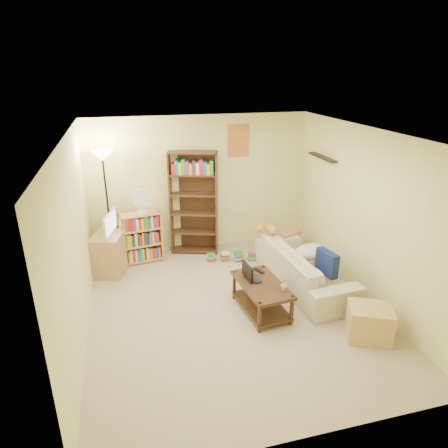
# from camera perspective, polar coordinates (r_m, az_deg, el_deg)

# --- Properties ---
(room) EXTENTS (4.50, 4.54, 2.52)m
(room) POSITION_cam_1_polar(r_m,az_deg,el_deg) (5.20, 1.42, 3.09)
(room) COLOR #BBAD8C
(room) RESTS_ON ground
(sofa) EXTENTS (2.21, 1.11, 0.61)m
(sofa) POSITION_cam_1_polar(r_m,az_deg,el_deg) (6.49, 11.39, -6.05)
(sofa) COLOR beige
(sofa) RESTS_ON ground
(navy_pillow) EXTENTS (0.19, 0.42, 0.36)m
(navy_pillow) POSITION_cam_1_polar(r_m,az_deg,el_deg) (6.08, 14.49, -5.39)
(navy_pillow) COLOR #121E51
(navy_pillow) RESTS_ON sofa
(cream_blanket) EXTENTS (0.56, 0.40, 0.24)m
(cream_blanket) POSITION_cam_1_polar(r_m,az_deg,el_deg) (6.51, 12.47, -3.94)
(cream_blanket) COLOR beige
(cream_blanket) RESTS_ON sofa
(tabby_cat) EXTENTS (0.48, 0.20, 0.17)m
(tabby_cat) POSITION_cam_1_polar(r_m,az_deg,el_deg) (6.86, 6.37, -0.63)
(tabby_cat) COLOR orange
(tabby_cat) RESTS_ON sofa
(coffee_table) EXTENTS (0.66, 1.06, 0.45)m
(coffee_table) POSITION_cam_1_polar(r_m,az_deg,el_deg) (5.74, 5.38, -9.77)
(coffee_table) COLOR #3F2218
(coffee_table) RESTS_ON ground
(laptop) EXTENTS (0.38, 0.32, 0.02)m
(laptop) POSITION_cam_1_polar(r_m,az_deg,el_deg) (5.78, 4.67, -7.59)
(laptop) COLOR black
(laptop) RESTS_ON coffee_table
(laptop_screen) EXTENTS (0.05, 0.33, 0.22)m
(laptop_screen) POSITION_cam_1_polar(r_m,az_deg,el_deg) (5.67, 3.36, -6.77)
(laptop_screen) COLOR white
(laptop_screen) RESTS_ON laptop
(mug) EXTENTS (0.14, 0.14, 0.08)m
(mug) POSITION_cam_1_polar(r_m,az_deg,el_deg) (5.52, 8.52, -8.96)
(mug) COLOR silver
(mug) RESTS_ON coffee_table
(tv_remote) EXTENTS (0.12, 0.19, 0.02)m
(tv_remote) POSITION_cam_1_polar(r_m,az_deg,el_deg) (5.96, 5.02, -6.66)
(tv_remote) COLOR black
(tv_remote) RESTS_ON coffee_table
(tv_stand) EXTENTS (0.62, 0.75, 0.69)m
(tv_stand) POSITION_cam_1_polar(r_m,az_deg,el_deg) (6.98, -16.02, -4.07)
(tv_stand) COLOR tan
(tv_stand) RESTS_ON ground
(television) EXTENTS (0.70, 0.44, 0.38)m
(television) POSITION_cam_1_polar(r_m,az_deg,el_deg) (6.78, -16.48, 0.01)
(television) COLOR black
(television) RESTS_ON tv_stand
(tall_bookshelf) EXTENTS (0.91, 0.53, 1.91)m
(tall_bookshelf) POSITION_cam_1_polar(r_m,az_deg,el_deg) (7.25, -4.34, 3.32)
(tall_bookshelf) COLOR #492A1C
(tall_bookshelf) RESTS_ON ground
(short_bookshelf) EXTENTS (0.75, 0.40, 0.92)m
(short_bookshelf) POSITION_cam_1_polar(r_m,az_deg,el_deg) (7.20, -11.75, -1.91)
(short_bookshelf) COLOR tan
(short_bookshelf) RESTS_ON ground
(desk_fan) EXTENTS (0.33, 0.18, 0.44)m
(desk_fan) POSITION_cam_1_polar(r_m,az_deg,el_deg) (6.92, -11.73, 3.25)
(desk_fan) COLOR white
(desk_fan) RESTS_ON short_bookshelf
(floor_lamp) EXTENTS (0.35, 0.35, 2.04)m
(floor_lamp) POSITION_cam_1_polar(r_m,az_deg,el_deg) (6.70, -16.70, 6.47)
(floor_lamp) COLOR black
(floor_lamp) RESTS_ON ground
(side_table) EXTENTS (0.54, 0.54, 0.48)m
(side_table) POSITION_cam_1_polar(r_m,az_deg,el_deg) (7.51, 8.70, -2.51)
(side_table) COLOR #B17E56
(side_table) RESTS_ON ground
(end_cabinet) EXTENTS (0.67, 0.62, 0.44)m
(end_cabinet) POSITION_cam_1_polar(r_m,az_deg,el_deg) (5.57, 20.04, -13.09)
(end_cabinet) COLOR tan
(end_cabinet) RESTS_ON ground
(book_stacks) EXTENTS (1.12, 0.35, 0.19)m
(book_stacks) POSITION_cam_1_polar(r_m,az_deg,el_deg) (7.22, 2.30, -4.63)
(book_stacks) COLOR red
(book_stacks) RESTS_ON ground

